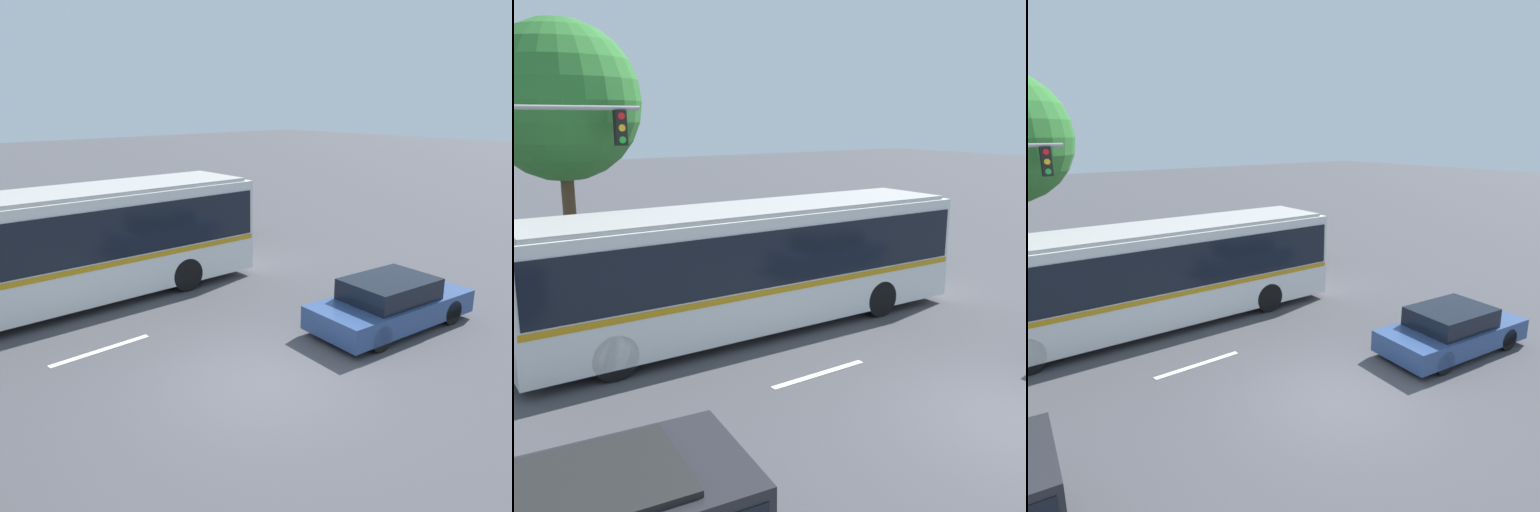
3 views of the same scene
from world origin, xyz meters
TOP-DOWN VIEW (x-y plane):
  - ground_plane at (0.00, 0.00)m, footprint 140.00×140.00m
  - city_bus at (-1.36, 6.76)m, footprint 11.90×2.86m
  - sedan_foreground at (4.31, -0.06)m, footprint 4.50×2.23m
  - flowering_hedge at (3.68, 10.88)m, footprint 10.11×1.42m
  - lane_stripe_near at (-1.72, 3.49)m, footprint 2.40×0.16m

SIDE VIEW (x-z plane):
  - ground_plane at x=0.00m, z-range 0.00..0.00m
  - lane_stripe_near at x=-1.72m, z-range 0.00..0.01m
  - sedan_foreground at x=4.31m, z-range -0.03..1.24m
  - flowering_hedge at x=3.68m, z-range -0.01..1.65m
  - city_bus at x=-1.36m, z-range 0.22..3.38m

